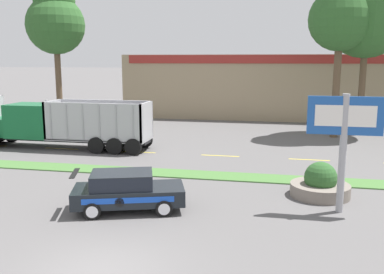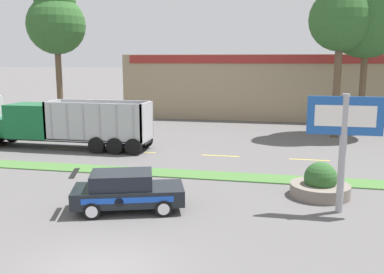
% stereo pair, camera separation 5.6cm
% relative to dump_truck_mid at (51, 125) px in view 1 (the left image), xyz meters
% --- Properties ---
extents(ground_plane, '(600.00, 600.00, 0.00)m').
position_rel_dump_truck_mid_xyz_m(ground_plane, '(10.32, -15.73, -1.55)').
color(ground_plane, '#5B5959').
extents(grass_verge, '(120.00, 1.58, 0.06)m').
position_rel_dump_truck_mid_xyz_m(grass_verge, '(10.32, -5.03, -1.52)').
color(grass_verge, '#477538').
rests_on(grass_verge, ground_plane).
extents(centre_line_3, '(2.40, 0.14, 0.01)m').
position_rel_dump_truck_mid_xyz_m(centre_line_3, '(0.82, -0.24, -1.55)').
color(centre_line_3, yellow).
rests_on(centre_line_3, ground_plane).
extents(centre_line_4, '(2.40, 0.14, 0.01)m').
position_rel_dump_truck_mid_xyz_m(centre_line_4, '(6.22, -0.24, -1.55)').
color(centre_line_4, yellow).
rests_on(centre_line_4, ground_plane).
extents(centre_line_5, '(2.40, 0.14, 0.01)m').
position_rel_dump_truck_mid_xyz_m(centre_line_5, '(11.62, -0.24, -1.55)').
color(centre_line_5, yellow).
rests_on(centre_line_5, ground_plane).
extents(centre_line_6, '(2.40, 0.14, 0.01)m').
position_rel_dump_truck_mid_xyz_m(centre_line_6, '(17.02, -0.24, -1.55)').
color(centre_line_6, yellow).
rests_on(centre_line_6, ground_plane).
extents(dump_truck_mid, '(11.80, 2.65, 3.34)m').
position_rel_dump_truck_mid_xyz_m(dump_truck_mid, '(0.00, 0.00, 0.00)').
color(dump_truck_mid, black).
rests_on(dump_truck_mid, ground_plane).
extents(rally_car, '(4.70, 3.10, 1.60)m').
position_rel_dump_truck_mid_xyz_m(rally_car, '(9.33, -10.72, -0.74)').
color(rally_car, black).
rests_on(rally_car, ground_plane).
extents(store_sign_post, '(2.79, 0.28, 4.66)m').
position_rel_dump_truck_mid_xyz_m(store_sign_post, '(17.61, -9.22, 1.76)').
color(store_sign_post, '#9E9EA3').
rests_on(store_sign_post, ground_plane).
extents(stone_planter, '(2.58, 2.58, 1.54)m').
position_rel_dump_truck_mid_xyz_m(stone_planter, '(17.03, -7.31, -1.03)').
color(stone_planter, slate).
rests_on(stone_planter, ground_plane).
extents(store_building_backdrop, '(32.28, 12.10, 6.42)m').
position_rel_dump_truck_mid_xyz_m(store_building_backdrop, '(15.43, 21.53, 1.66)').
color(store_building_backdrop, '#9E896B').
rests_on(store_building_backdrop, ground_plane).
extents(tree_behind_left, '(5.28, 5.28, 12.99)m').
position_rel_dump_truck_mid_xyz_m(tree_behind_left, '(-5.05, 10.51, 7.95)').
color(tree_behind_left, brown).
rests_on(tree_behind_left, ground_plane).
extents(tree_behind_right, '(6.31, 6.31, 13.91)m').
position_rel_dump_truck_mid_xyz_m(tree_behind_right, '(21.46, 9.60, 8.23)').
color(tree_behind_right, brown).
rests_on(tree_behind_right, ground_plane).
extents(tree_behind_far_right, '(4.68, 4.68, 12.38)m').
position_rel_dump_truck_mid_xyz_m(tree_behind_far_right, '(19.34, 8.06, 7.70)').
color(tree_behind_far_right, brown).
rests_on(tree_behind_far_right, ground_plane).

